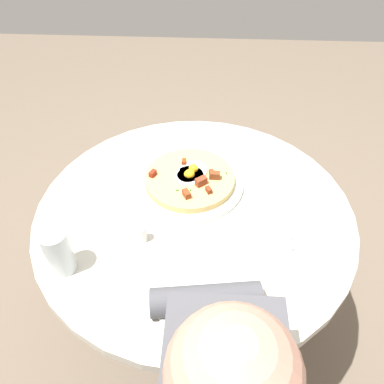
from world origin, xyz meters
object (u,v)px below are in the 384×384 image
(water_glass, at_px, (58,252))
(fork, at_px, (260,244))
(pizza_plate, at_px, (190,183))
(dining_table, at_px, (194,246))
(bread_plate, at_px, (192,301))
(knife, at_px, (260,234))
(breakfast_pizza, at_px, (190,178))
(salt_shaker, at_px, (142,234))

(water_glass, bearing_deg, fork, 100.79)
(water_glass, bearing_deg, pizza_plate, 137.45)
(pizza_plate, bearing_deg, dining_table, 10.39)
(dining_table, bearing_deg, pizza_plate, -169.61)
(dining_table, height_order, fork, fork)
(bread_plate, relative_size, knife, 1.00)
(dining_table, height_order, pizza_plate, pizza_plate)
(pizza_plate, relative_size, breakfast_pizza, 1.21)
(dining_table, xyz_separation_m, salt_shaker, (0.12, -0.14, 0.20))
(pizza_plate, distance_m, breakfast_pizza, 0.02)
(fork, bearing_deg, salt_shaker, -176.96)
(pizza_plate, height_order, salt_shaker, salt_shaker)
(pizza_plate, height_order, breakfast_pizza, breakfast_pizza)
(pizza_plate, xyz_separation_m, salt_shaker, (0.23, -0.12, 0.02))
(bread_plate, bearing_deg, fork, 135.97)
(pizza_plate, xyz_separation_m, bread_plate, (0.42, 0.03, -0.00))
(water_glass, height_order, salt_shaker, water_glass)
(water_glass, bearing_deg, dining_table, 124.24)
(breakfast_pizza, xyz_separation_m, fork, (0.24, 0.20, -0.02))
(dining_table, distance_m, salt_shaker, 0.27)
(dining_table, height_order, breakfast_pizza, breakfast_pizza)
(bread_plate, distance_m, knife, 0.28)
(knife, bearing_deg, fork, -90.00)
(bread_plate, xyz_separation_m, salt_shaker, (-0.18, -0.15, 0.02))
(breakfast_pizza, bearing_deg, bread_plate, 3.84)
(fork, relative_size, knife, 1.00)
(dining_table, relative_size, salt_shaker, 18.24)
(dining_table, bearing_deg, bread_plate, 1.61)
(dining_table, xyz_separation_m, knife, (0.09, 0.19, 0.18))
(knife, bearing_deg, breakfast_pizza, 139.40)
(fork, xyz_separation_m, knife, (-0.04, 0.00, 0.00))
(salt_shaker, bearing_deg, breakfast_pizza, 153.13)
(salt_shaker, bearing_deg, bread_plate, 38.23)
(knife, distance_m, water_glass, 0.53)
(knife, bearing_deg, bread_plate, -125.36)
(knife, height_order, salt_shaker, salt_shaker)
(dining_table, xyz_separation_m, fork, (0.13, 0.18, 0.18))
(water_glass, distance_m, salt_shaker, 0.22)
(breakfast_pizza, relative_size, knife, 1.56)
(knife, height_order, water_glass, water_glass)
(breakfast_pizza, bearing_deg, water_glass, -42.62)
(salt_shaker, bearing_deg, knife, 95.51)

